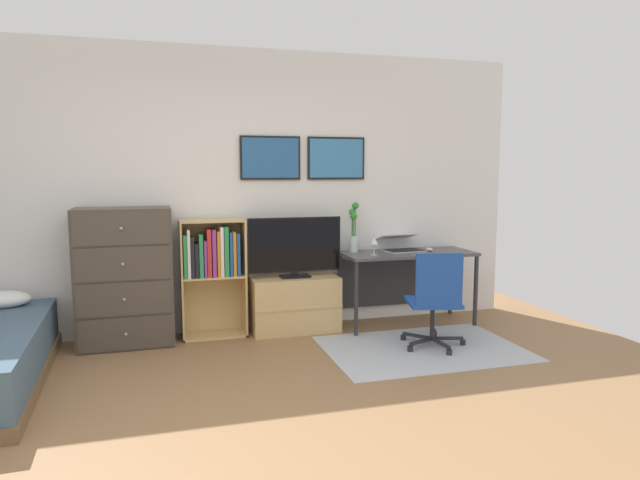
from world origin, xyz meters
name	(u,v)px	position (x,y,z in m)	size (l,w,h in m)	color
ground_plane	(266,444)	(0.00, 0.00, 0.00)	(7.20, 7.20, 0.00)	#936B44
wall_back_with_posters	(218,191)	(0.01, 2.43, 1.35)	(6.12, 0.09, 2.70)	white
area_rug	(423,348)	(1.64, 1.31, 0.00)	(1.70, 1.20, 0.01)	#B2B7BC
dresser	(125,277)	(-0.85, 2.15, 0.61)	(0.82, 0.46, 1.23)	#4C4238
bookshelf	(212,264)	(-0.08, 2.21, 0.69)	(0.59, 0.30, 1.10)	tan
tv_stand	(295,304)	(0.69, 2.17, 0.27)	(0.84, 0.41, 0.53)	tan
television	(295,247)	(0.69, 2.15, 0.82)	(0.90, 0.16, 0.58)	black
desk	(404,264)	(1.84, 2.17, 0.60)	(1.33, 0.56, 0.74)	#4C4C4F
office_chair	(435,298)	(1.74, 1.29, 0.46)	(0.58, 0.57, 0.86)	#232326
laptop	(400,244)	(1.82, 2.22, 0.81)	(0.42, 0.45, 0.17)	#B7B7BC
computer_mouse	(429,249)	(2.08, 2.10, 0.76)	(0.06, 0.10, 0.03)	silver
bamboo_vase	(354,229)	(1.32, 2.26, 0.97)	(0.10, 0.11, 0.50)	silver
wine_glass	(374,241)	(1.44, 1.99, 0.87)	(0.07, 0.07, 0.18)	silver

